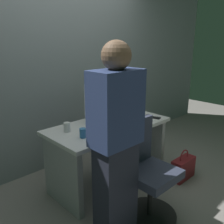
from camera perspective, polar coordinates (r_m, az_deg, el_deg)
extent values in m
plane|color=gray|center=(3.11, -0.66, -15.46)|extent=(9.00, 9.00, 0.00)
cube|color=gray|center=(3.32, -11.18, 13.67)|extent=(6.40, 0.10, 3.00)
cube|color=white|center=(2.80, -0.71, -3.13)|extent=(1.39, 0.69, 0.04)
cube|color=#B2B2B7|center=(2.60, -11.28, -13.90)|extent=(0.06, 0.61, 0.69)
cube|color=#B2B2B7|center=(3.37, 7.30, -6.40)|extent=(0.06, 0.61, 0.69)
cylinder|color=black|center=(2.62, 8.48, -22.18)|extent=(0.52, 0.52, 0.03)
cylinder|color=black|center=(2.50, 8.69, -18.41)|extent=(0.05, 0.05, 0.39)
cube|color=#33384C|center=(2.37, 8.94, -13.74)|extent=(0.44, 0.44, 0.08)
cube|color=#33384C|center=(2.36, 5.55, -6.69)|extent=(0.40, 0.06, 0.44)
cube|color=#262838|center=(2.18, 0.84, -17.62)|extent=(0.34, 0.20, 0.85)
cube|color=navy|center=(1.87, 0.93, 0.81)|extent=(0.40, 0.24, 0.58)
sphere|color=brown|center=(1.81, 0.99, 12.78)|extent=(0.22, 0.22, 0.22)
cube|color=silver|center=(2.91, -2.09, -1.76)|extent=(0.21, 0.16, 0.02)
cube|color=silver|center=(2.90, -2.10, -0.86)|extent=(0.04, 0.03, 0.08)
cube|color=silver|center=(2.84, -2.14, 3.38)|extent=(0.54, 0.08, 0.36)
cube|color=black|center=(2.83, -1.94, 3.31)|extent=(0.50, 0.05, 0.32)
cube|color=white|center=(2.75, 0.74, -2.86)|extent=(0.44, 0.15, 0.02)
ellipsoid|color=white|center=(2.97, 4.78, -1.25)|extent=(0.06, 0.10, 0.03)
cylinder|color=#3372B2|center=(2.42, -6.68, -4.79)|extent=(0.07, 0.07, 0.09)
cylinder|color=silver|center=(2.59, -10.24, -3.43)|extent=(0.07, 0.07, 0.10)
cube|color=#338C59|center=(3.10, 3.64, -0.54)|extent=(0.18, 0.14, 0.03)
cube|color=red|center=(3.09, 3.65, -0.08)|extent=(0.19, 0.16, 0.03)
cube|color=gold|center=(3.09, 3.69, 0.37)|extent=(0.23, 0.16, 0.02)
cube|color=black|center=(3.05, 9.68, -1.27)|extent=(0.11, 0.16, 0.01)
cube|color=maroon|center=(3.22, 15.93, -12.31)|extent=(0.34, 0.14, 0.26)
torus|color=maroon|center=(3.15, 16.16, -9.75)|extent=(0.18, 0.02, 0.18)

